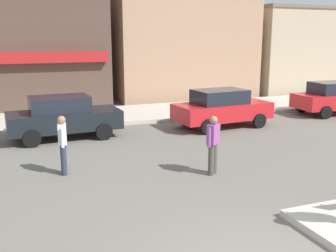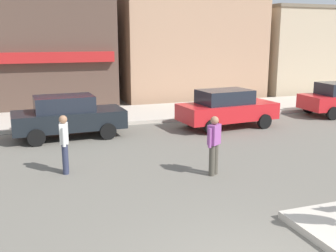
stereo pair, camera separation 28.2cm
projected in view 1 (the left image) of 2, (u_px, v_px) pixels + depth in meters
The scene contains 8 objects.
kerb_far at pixel (97, 116), 18.11m from camera, with size 80.00×4.00×0.15m, color beige.
parked_car_nearest at pixel (63, 116), 14.32m from camera, with size 4.08×2.02×1.56m.
parked_car_second at pixel (222, 108), 16.13m from camera, with size 4.14×2.15×1.56m.
parked_car_third at pixel (335, 97), 18.88m from camera, with size 4.07×2.01×1.56m.
pedestrian_crossing_near at pixel (63, 143), 10.49m from camera, with size 0.26×0.56×1.61m.
pedestrian_crossing_far at pixel (213, 143), 10.48m from camera, with size 0.50×0.39×1.61m.
building_storefront_left_near at pixel (173, 42), 25.28m from camera, with size 8.71×7.40×6.68m.
building_storefront_left_mid at pixel (283, 49), 28.36m from camera, with size 7.58×7.54×5.60m.
Camera 1 is at (-3.33, -4.28, 3.62)m, focal length 42.00 mm.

